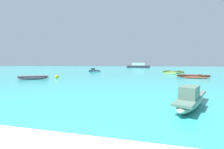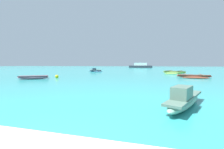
# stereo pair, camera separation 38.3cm
# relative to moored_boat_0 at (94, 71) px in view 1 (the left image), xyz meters

# --- Properties ---
(moored_boat_0) EXTENTS (3.60, 3.74, 0.79)m
(moored_boat_0) POSITION_rel_moored_boat_0_xyz_m (0.00, 0.00, 0.00)
(moored_boat_0) COLOR teal
(moored_boat_0) RESTS_ON ground_plane
(moored_boat_1) EXTENTS (1.98, 3.41, 0.79)m
(moored_boat_1) POSITION_rel_moored_boat_0_xyz_m (12.45, -23.34, 0.02)
(moored_boat_1) COLOR #7BAF96
(moored_boat_1) RESTS_ON ground_plane
(moored_boat_2) EXTENTS (3.75, 3.34, 0.38)m
(moored_boat_2) POSITION_rel_moored_boat_0_xyz_m (16.07, -9.89, -0.08)
(moored_boat_2) COLOR #9D412C
(moored_boat_2) RESTS_ON ground_plane
(moored_boat_3) EXTENTS (3.01, 2.26, 0.36)m
(moored_boat_3) POSITION_rel_moored_boat_0_xyz_m (-0.69, -16.16, -0.06)
(moored_boat_3) COLOR #A86C80
(moored_boat_3) RESTS_ON ground_plane
(moored_boat_4) EXTENTS (3.74, 4.53, 0.51)m
(moored_boat_4) POSITION_rel_moored_boat_0_xyz_m (15.00, -2.28, -0.02)
(moored_boat_4) COLOR #A3B34E
(moored_boat_4) RESTS_ON ground_plane
(mooring_buoy_0) EXTENTS (0.38, 0.38, 0.38)m
(mooring_buoy_0) POSITION_rel_moored_boat_0_xyz_m (1.06, -14.64, -0.07)
(mooring_buoy_0) COLOR yellow
(mooring_buoy_0) RESTS_ON ground_plane
(distant_ferry) EXTENTS (10.18, 2.24, 2.24)m
(distant_ferry) POSITION_rel_moored_boat_0_xyz_m (6.62, 38.92, 0.65)
(distant_ferry) COLOR #2D333D
(distant_ferry) RESTS_ON ground_plane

